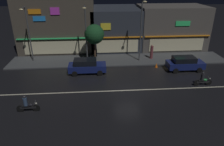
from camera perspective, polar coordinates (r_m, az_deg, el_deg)
ground_plane at (r=21.03m, az=4.32°, el=-4.69°), size 140.00×140.00×0.00m
lane_divider_stripe at (r=21.03m, az=4.32°, el=-4.68°), size 27.15×0.16×0.01m
sidewalk_far at (r=28.51m, az=1.88°, el=3.57°), size 28.58×4.38×0.14m
storefront_left_block at (r=33.76m, az=-14.28°, el=13.37°), size 10.74×8.29×8.34m
storefront_center_block at (r=33.94m, az=0.74°, el=12.18°), size 7.36×8.88×6.04m
storefront_right_block at (r=34.59m, az=15.53°, el=11.83°), size 9.91×6.48×6.38m
streetlamp_west at (r=28.44m, az=-21.72°, el=10.61°), size 0.44×1.64×6.93m
streetlamp_mid at (r=26.43m, az=-7.07°, el=11.40°), size 0.44×1.64×7.11m
streetlamp_east at (r=26.92m, az=7.91°, el=12.30°), size 0.44×1.64×7.74m
pedestrian_on_sidewalk at (r=29.05m, az=10.63°, el=5.58°), size 0.39×0.39×1.94m
street_tree at (r=27.09m, az=-4.80°, el=10.32°), size 2.50×2.50×4.78m
parked_car_near_kerb at (r=26.64m, az=19.03°, el=2.51°), size 4.30×1.98×1.67m
parked_car_trailing at (r=24.60m, az=-6.82°, el=1.92°), size 4.30×1.98×1.67m
motorcycle_lead at (r=18.90m, az=-21.93°, el=-8.00°), size 1.90×0.60×1.52m
motorcycle_following at (r=23.56m, az=23.29°, el=-1.69°), size 1.90×0.60×1.52m
traffic_cone at (r=26.73m, az=11.87°, el=2.05°), size 0.36×0.36×0.55m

